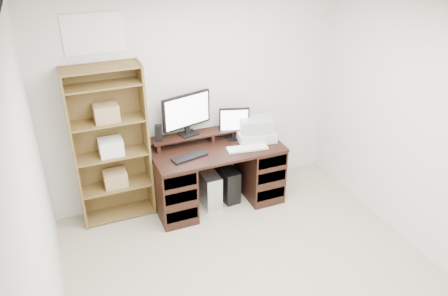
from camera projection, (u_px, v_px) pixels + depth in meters
room at (280, 185)px, 3.40m from camera, size 3.54×4.04×2.54m
desk at (217, 174)px, 5.18m from camera, size 1.50×0.70×0.75m
riser_shelf at (210, 133)px, 5.14m from camera, size 1.40×0.22×0.12m
monitor_wide at (187, 112)px, 4.93m from camera, size 0.60×0.22×0.49m
monitor_small at (234, 122)px, 5.12m from camera, size 0.35×0.17×0.39m
speaker at (159, 133)px, 4.86m from camera, size 0.10×0.10×0.19m
keyboard_black at (190, 157)px, 4.80m from camera, size 0.43×0.22×0.02m
keyboard_white at (247, 148)px, 4.98m from camera, size 0.48×0.20×0.02m
mouse at (264, 142)px, 5.10m from camera, size 0.09×0.07×0.03m
printer at (256, 135)px, 5.17m from camera, size 0.48×0.38×0.11m
basket at (256, 125)px, 5.11m from camera, size 0.43×0.35×0.16m
tower_silver at (209, 188)px, 5.25m from camera, size 0.20×0.43×0.43m
tower_black at (227, 182)px, 5.36m from camera, size 0.21×0.43×0.42m
bookshelf at (110, 144)px, 4.72m from camera, size 0.80×0.30×1.80m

